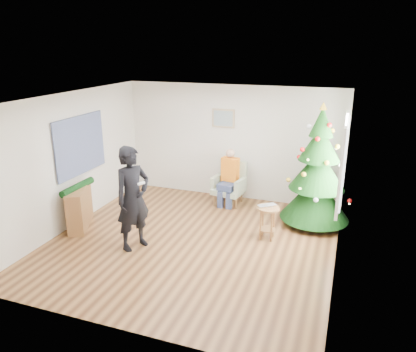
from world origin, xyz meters
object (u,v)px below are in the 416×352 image
at_px(console, 80,207).
at_px(christmas_tree, 318,171).
at_px(armchair, 229,189).
at_px(stool, 267,222).
at_px(standing_man, 133,198).

bearing_deg(console, christmas_tree, -3.68).
height_order(armchair, console, armchair).
height_order(christmas_tree, armchair, christmas_tree).
height_order(stool, console, console).
height_order(christmas_tree, stool, christmas_tree).
bearing_deg(christmas_tree, stool, -128.10).
distance_m(stool, armchair, 1.84).
xyz_separation_m(stool, armchair, (-1.16, 1.44, 0.03)).
relative_size(christmas_tree, armchair, 2.55).
xyz_separation_m(standing_man, console, (-1.44, 0.39, -0.52)).
xyz_separation_m(christmas_tree, armchair, (-1.91, 0.48, -0.75)).
bearing_deg(stool, armchair, 128.88).
bearing_deg(christmas_tree, standing_man, -144.43).
relative_size(christmas_tree, console, 2.44).
xyz_separation_m(christmas_tree, console, (-4.33, -1.67, -0.70)).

